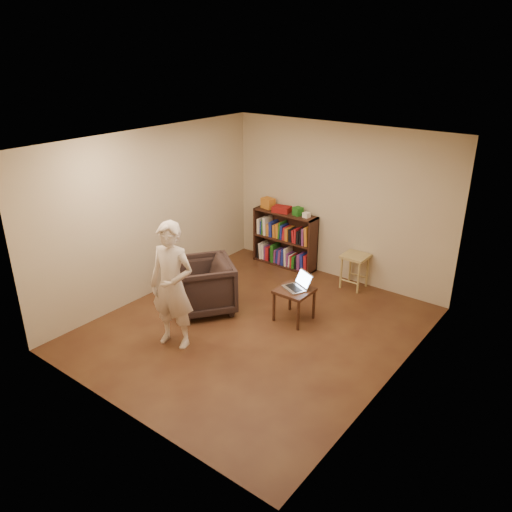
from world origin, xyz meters
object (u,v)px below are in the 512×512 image
Objects in this scene: armchair at (203,286)px; laptop at (298,285)px; stool at (355,261)px; bookshelf at (285,242)px; side_table at (294,295)px; person at (172,286)px.

armchair is 1.42m from laptop.
stool is 2.51m from armchair.
bookshelf is at bearing 177.42° from stool.
bookshelf is at bearing 125.81° from armchair.
side_table is at bearing -77.58° from laptop.
stool is 0.66× the size of armchair.
stool reaches higher than side_table.
armchair is at bearing 95.76° from person.
stool is 1.50m from side_table.
person reaches higher than armchair.
bookshelf is 2.09× the size of stool.
side_table is at bearing 61.02° from armchair.
laptop is (1.24, -1.49, 0.10)m from bookshelf.
person reaches higher than bookshelf.
bookshelf is 0.70× the size of person.
stool is at bearing 107.44° from laptop.
person is at bearing -121.66° from side_table.
side_table is 1.79m from person.
bookshelf is at bearing 128.29° from side_table.
person is (-0.91, -1.48, 0.45)m from side_table.
bookshelf is 2.45× the size of side_table.
side_table is 0.15m from laptop.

